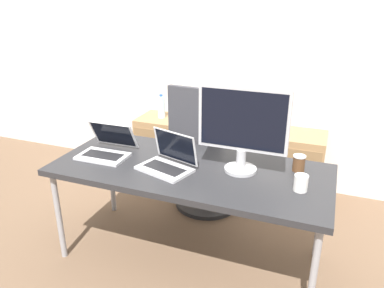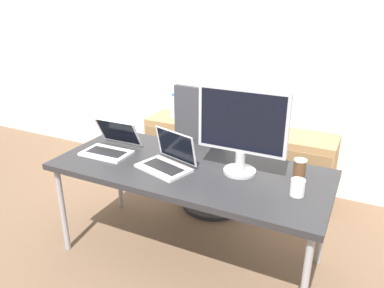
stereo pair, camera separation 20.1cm
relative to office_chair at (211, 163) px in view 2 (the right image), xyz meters
name	(u,v)px [view 2 (the right image)]	position (x,y,z in m)	size (l,w,h in m)	color
ground_plane	(190,255)	(0.13, -0.65, -0.43)	(14.00, 14.00, 0.00)	brown
wall_back	(257,48)	(0.13, 0.72, 0.87)	(10.00, 0.05, 2.60)	silver
desk	(189,173)	(0.13, -0.65, 0.23)	(1.81, 0.78, 0.70)	#28282B
office_chair	(211,163)	(0.00, 0.00, 0.00)	(0.56, 0.58, 1.12)	#232326
cabinet_left	(174,145)	(-0.62, 0.48, -0.13)	(0.44, 0.41, 0.62)	#99754C
cabinet_right	(308,171)	(0.72, 0.48, -0.13)	(0.44, 0.41, 0.62)	#99754C
water_bottle	(173,106)	(-0.62, 0.48, 0.29)	(0.07, 0.07, 0.24)	silver
laptop_left	(111,146)	(-0.50, -0.67, 0.32)	(0.34, 0.32, 0.21)	silver
laptop_right	(168,160)	(0.00, -0.71, 0.32)	(0.39, 0.34, 0.23)	silver
monitor	(242,128)	(0.45, -0.58, 0.57)	(0.57, 0.21, 0.55)	#B7B7BC
coffee_cup_white	(298,188)	(0.83, -0.71, 0.32)	(0.08, 0.08, 0.10)	white
coffee_cup_brown	(300,167)	(0.79, -0.45, 0.32)	(0.08, 0.08, 0.11)	brown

